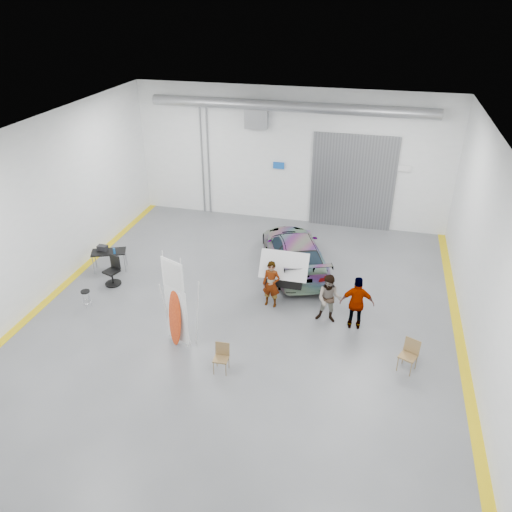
% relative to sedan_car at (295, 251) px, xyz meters
% --- Properties ---
extents(ground, '(16.00, 16.00, 0.00)m').
position_rel_sedan_car_xyz_m(ground, '(-1.07, -3.60, -0.71)').
color(ground, '#57595E').
rests_on(ground, ground).
extents(room_shell, '(14.02, 16.18, 6.01)m').
position_rel_sedan_car_xyz_m(room_shell, '(-0.83, -1.38, 3.37)').
color(room_shell, silver).
rests_on(room_shell, ground).
extents(sedan_car, '(3.62, 5.27, 1.41)m').
position_rel_sedan_car_xyz_m(sedan_car, '(0.00, 0.00, 0.00)').
color(sedan_car, silver).
rests_on(sedan_car, ground).
extents(person_a, '(0.64, 0.45, 1.67)m').
position_rel_sedan_car_xyz_m(person_a, '(-0.31, -2.74, 0.13)').
color(person_a, '#9A7B54').
rests_on(person_a, ground).
extents(person_b, '(0.84, 0.65, 1.69)m').
position_rel_sedan_car_xyz_m(person_b, '(1.69, -3.18, 0.14)').
color(person_b, slate).
rests_on(person_b, ground).
extents(person_c, '(1.10, 0.52, 1.84)m').
position_rel_sedan_car_xyz_m(person_c, '(2.56, -3.32, 0.21)').
color(person_c, brown).
rests_on(person_c, ground).
extents(surfboard_display, '(0.81, 0.48, 3.08)m').
position_rel_sedan_car_xyz_m(surfboard_display, '(-2.52, -5.48, 0.54)').
color(surfboard_display, white).
rests_on(surfboard_display, ground).
extents(folding_chair_near, '(0.43, 0.44, 0.86)m').
position_rel_sedan_car_xyz_m(folding_chair_near, '(-0.95, -6.32, -0.44)').
color(folding_chair_near, brown).
rests_on(folding_chair_near, ground).
extents(folding_chair_far, '(0.59, 0.63, 0.96)m').
position_rel_sedan_car_xyz_m(folding_chair_far, '(4.14, -4.99, -0.41)').
color(folding_chair_far, brown).
rests_on(folding_chair_far, ground).
extents(shop_stool, '(0.32, 0.32, 0.63)m').
position_rel_sedan_car_xyz_m(shop_stool, '(-6.36, -4.35, -0.40)').
color(shop_stool, black).
rests_on(shop_stool, ground).
extents(work_table, '(1.40, 1.06, 1.03)m').
position_rel_sedan_car_xyz_m(work_table, '(-6.88, -1.87, 0.09)').
color(work_table, gray).
rests_on(work_table, ground).
extents(office_chair, '(0.61, 0.64, 1.10)m').
position_rel_sedan_car_xyz_m(office_chair, '(-6.21, -2.76, -0.23)').
color(office_chair, black).
rests_on(office_chair, ground).
extents(trunk_lid, '(1.65, 1.00, 0.04)m').
position_rel_sedan_car_xyz_m(trunk_lid, '(-0.00, -2.19, 0.73)').
color(trunk_lid, silver).
rests_on(trunk_lid, sedan_car).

